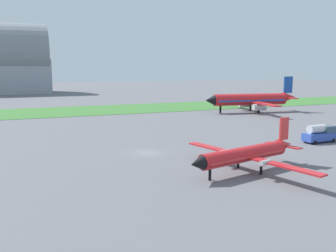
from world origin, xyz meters
TOP-DOWN VIEW (x-y plane):
  - ground_plane at (0.00, 0.00)m, footprint 600.00×600.00m
  - grass_taxiway_strip at (0.00, 63.74)m, footprint 360.00×28.00m
  - airplane_parked_jet_far at (47.77, 39.51)m, footprint 30.13×30.60m
  - airplane_foreground_turboprop at (8.27, -15.53)m, footprint 18.72×21.72m
  - fuel_truck_near_gate at (32.06, -4.12)m, footprint 6.58×2.82m

SIDE VIEW (x-z plane):
  - ground_plane at x=0.00m, z-range 0.00..0.00m
  - grass_taxiway_strip at x=0.00m, z-range 0.00..0.08m
  - fuel_truck_near_gate at x=32.06m, z-range -0.06..3.23m
  - airplane_foreground_turboprop at x=8.27m, z-range -0.89..5.72m
  - airplane_parked_jet_far at x=47.77m, z-range -1.52..9.32m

